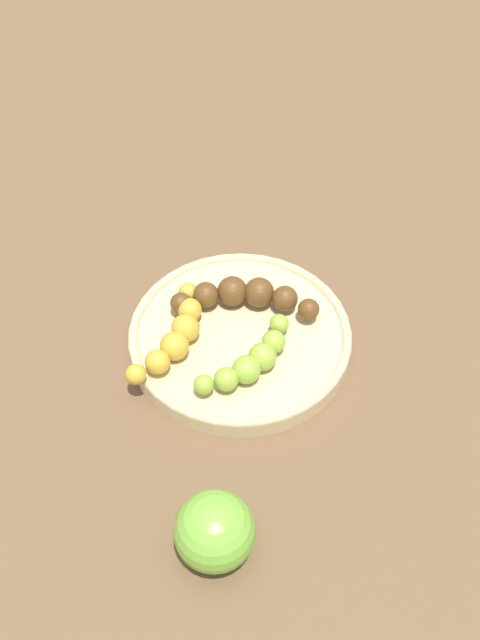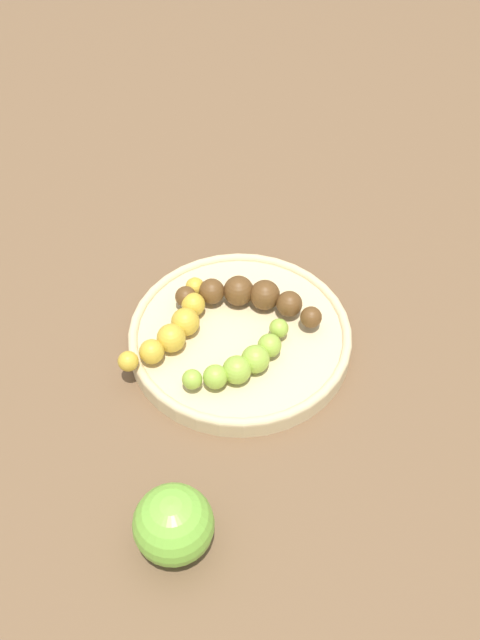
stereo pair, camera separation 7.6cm
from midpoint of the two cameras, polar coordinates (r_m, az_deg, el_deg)
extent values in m
plane|color=brown|center=(0.78, 2.75, -1.98)|extent=(2.40, 2.40, 0.00)
cylinder|color=#D1B784|center=(0.78, 2.78, -1.56)|extent=(0.23, 0.23, 0.02)
torus|color=#D1B784|center=(0.77, 2.80, -1.14)|extent=(0.23, 0.23, 0.01)
sphere|color=#593819|center=(0.77, 8.22, 0.05)|extent=(0.02, 0.02, 0.02)
sphere|color=#593819|center=(0.78, 6.54, 1.06)|extent=(0.03, 0.03, 0.03)
sphere|color=#593819|center=(0.78, 4.65, 1.75)|extent=(0.03, 0.03, 0.03)
sphere|color=#593819|center=(0.79, 2.64, 2.08)|extent=(0.03, 0.03, 0.03)
sphere|color=#593819|center=(0.78, 0.59, 2.04)|extent=(0.03, 0.03, 0.03)
sphere|color=#593819|center=(0.78, -1.39, 1.62)|extent=(0.02, 0.02, 0.02)
sphere|color=gold|center=(0.73, -5.57, -3.31)|extent=(0.02, 0.02, 0.02)
sphere|color=gold|center=(0.74, -3.81, -2.58)|extent=(0.02, 0.02, 0.02)
sphere|color=gold|center=(0.75, -2.37, -1.55)|extent=(0.03, 0.03, 0.03)
sphere|color=gold|center=(0.76, -1.34, -0.31)|extent=(0.03, 0.03, 0.03)
sphere|color=gold|center=(0.77, -0.79, 1.03)|extent=(0.02, 0.02, 0.02)
sphere|color=gold|center=(0.79, -0.72, 2.37)|extent=(0.02, 0.02, 0.02)
sphere|color=#8CAD38|center=(0.71, -0.63, -4.70)|extent=(0.02, 0.02, 0.02)
sphere|color=#8CAD38|center=(0.72, 1.13, -4.51)|extent=(0.02, 0.02, 0.02)
sphere|color=#8CAD38|center=(0.72, 2.76, -3.98)|extent=(0.03, 0.03, 0.03)
sphere|color=#8CAD38|center=(0.73, 4.14, -3.15)|extent=(0.03, 0.03, 0.03)
sphere|color=#8CAD38|center=(0.74, 5.17, -2.11)|extent=(0.02, 0.02, 0.02)
sphere|color=#8CAD38|center=(0.76, 5.80, -0.92)|extent=(0.02, 0.02, 0.02)
sphere|color=#72B238|center=(0.64, -1.58, -15.48)|extent=(0.07, 0.07, 0.07)
camera|label=1|loc=(0.04, -87.13, 3.29)|focal=42.19mm
camera|label=2|loc=(0.04, 92.87, -3.29)|focal=42.19mm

